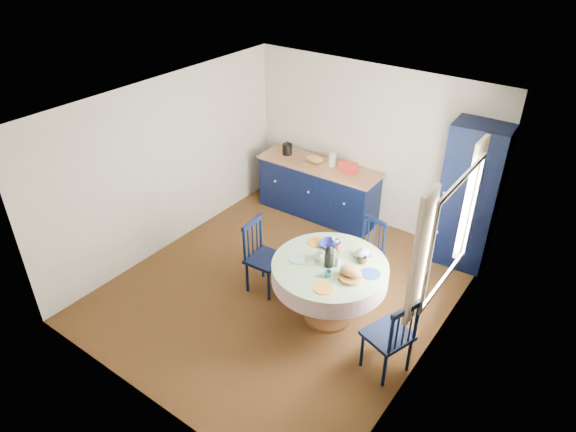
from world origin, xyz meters
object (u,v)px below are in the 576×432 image
object	(u,v)px
mug_d	(336,241)
chair_right	(391,336)
pantry_cabinet	(470,197)
chair_far	(367,250)
chair_left	(263,256)
cobalt_bowl	(330,245)
mug_b	(328,274)
mug_c	(362,260)
mug_a	(319,256)
dining_table	(330,273)
kitchen_counter	(318,189)

from	to	relation	value
mug_d	chair_right	bearing A→B (deg)	-32.05
pantry_cabinet	chair_far	world-z (taller)	pantry_cabinet
chair_left	cobalt_bowl	xyz separation A→B (m)	(0.82, 0.29, 0.35)
chair_far	mug_b	world-z (taller)	mug_b
mug_b	mug_c	bearing A→B (deg)	67.32
chair_left	mug_a	xyz separation A→B (m)	(0.86, -0.01, 0.37)
cobalt_bowl	dining_table	bearing A→B (deg)	-55.50
kitchen_counter	chair_left	xyz separation A→B (m)	(0.46, -2.03, 0.04)
dining_table	cobalt_bowl	distance (m)	0.40
chair_left	mug_b	distance (m)	1.20
kitchen_counter	mug_a	bearing A→B (deg)	-58.10
dining_table	mug_b	world-z (taller)	dining_table
kitchen_counter	chair_right	distance (m)	3.40
chair_right	mug_b	distance (m)	0.95
dining_table	chair_right	world-z (taller)	dining_table
chair_right	kitchen_counter	bearing A→B (deg)	-115.16
mug_c	cobalt_bowl	bearing A→B (deg)	172.14
pantry_cabinet	mug_d	bearing A→B (deg)	-123.89
chair_far	mug_c	world-z (taller)	mug_c
pantry_cabinet	mug_c	size ratio (longest dim) A/B	17.42
chair_far	mug_b	distance (m)	1.30
kitchen_counter	mug_c	xyz separation A→B (m)	(1.77, -1.81, 0.41)
pantry_cabinet	mug_d	xyz separation A→B (m)	(-1.02, -1.75, -0.16)
mug_c	kitchen_counter	bearing A→B (deg)	134.36
chair_far	cobalt_bowl	xyz separation A→B (m)	(-0.17, -0.71, 0.42)
pantry_cabinet	mug_b	world-z (taller)	pantry_cabinet
dining_table	chair_far	xyz separation A→B (m)	(-0.04, 1.01, -0.26)
mug_a	pantry_cabinet	bearing A→B (deg)	64.40
chair_far	mug_a	size ratio (longest dim) A/B	7.82
chair_far	chair_right	distance (m)	1.67
mug_a	cobalt_bowl	bearing A→B (deg)	96.88
mug_a	mug_d	size ratio (longest dim) A/B	1.17
pantry_cabinet	mug_a	world-z (taller)	pantry_cabinet
chair_far	cobalt_bowl	world-z (taller)	cobalt_bowl
mug_a	cobalt_bowl	xyz separation A→B (m)	(-0.04, 0.29, -0.01)
chair_far	cobalt_bowl	distance (m)	0.84
dining_table	chair_left	distance (m)	1.05
mug_a	cobalt_bowl	size ratio (longest dim) A/B	0.46
mug_b	mug_c	size ratio (longest dim) A/B	0.75
mug_a	dining_table	bearing A→B (deg)	-1.68
chair_right	dining_table	bearing A→B (deg)	-89.82
cobalt_bowl	mug_b	bearing A→B (deg)	-59.91
dining_table	mug_c	world-z (taller)	dining_table
chair_left	mug_a	world-z (taller)	chair_left
chair_far	chair_right	xyz separation A→B (m)	(1.00, -1.34, 0.07)
chair_left	mug_d	distance (m)	1.00
chair_left	chair_far	distance (m)	1.41
chair_right	mug_c	bearing A→B (deg)	-110.37
kitchen_counter	mug_d	size ratio (longest dim) A/B	21.23
chair_right	cobalt_bowl	world-z (taller)	chair_right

